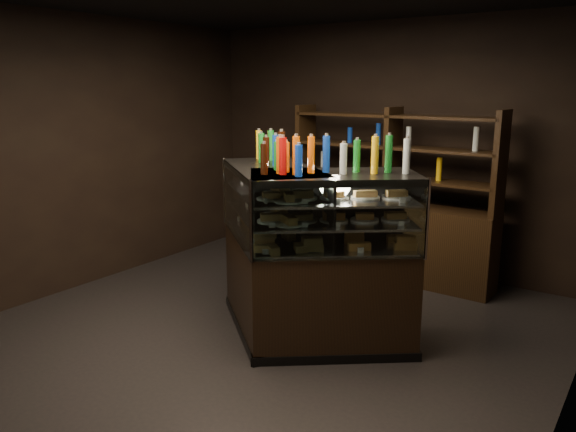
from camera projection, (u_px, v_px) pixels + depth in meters
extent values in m
plane|color=black|center=(269.00, 330.00, 5.26)|extent=(5.00, 5.00, 0.00)
cube|color=black|center=(388.00, 146.00, 6.93)|extent=(5.00, 0.02, 3.00)
cube|color=black|center=(89.00, 153.00, 6.30)|extent=(0.02, 5.00, 3.00)
cube|color=black|center=(332.00, 297.00, 4.85)|extent=(1.51, 1.39, 0.90)
cube|color=black|center=(331.00, 341.00, 4.94)|extent=(1.55, 1.43, 0.08)
cube|color=black|center=(334.00, 177.00, 4.61)|extent=(1.51, 1.39, 0.06)
cube|color=silver|center=(333.00, 246.00, 4.74)|extent=(1.43, 1.31, 0.02)
cube|color=silver|center=(334.00, 222.00, 4.69)|extent=(1.43, 1.31, 0.02)
cube|color=silver|center=(334.00, 200.00, 4.65)|extent=(1.43, 1.31, 0.02)
cube|color=white|center=(340.00, 221.00, 4.33)|extent=(1.09, 0.85, 0.63)
cylinder|color=silver|center=(427.00, 219.00, 4.38)|extent=(0.03, 0.03, 0.65)
cylinder|color=silver|center=(251.00, 222.00, 4.30)|extent=(0.03, 0.03, 0.65)
cube|color=black|center=(274.00, 283.00, 5.21)|extent=(1.49, 1.42, 0.90)
cube|color=black|center=(275.00, 324.00, 5.30)|extent=(1.53, 1.46, 0.08)
cube|color=black|center=(274.00, 170.00, 4.97)|extent=(1.49, 1.42, 0.06)
cube|color=silver|center=(274.00, 235.00, 5.10)|extent=(1.41, 1.34, 0.02)
cube|color=silver|center=(274.00, 212.00, 5.05)|extent=(1.41, 1.34, 0.02)
cube|color=silver|center=(274.00, 192.00, 5.01)|extent=(1.41, 1.34, 0.02)
cube|color=white|center=(235.00, 204.00, 4.94)|extent=(1.05, 0.90, 0.63)
cylinder|color=silver|center=(251.00, 222.00, 4.30)|extent=(0.03, 0.03, 0.65)
cylinder|color=silver|center=(225.00, 190.00, 5.59)|extent=(0.03, 0.03, 0.65)
cube|color=#DB9D4E|center=(265.00, 244.00, 4.67)|extent=(0.20, 0.18, 0.06)
cube|color=#DB9D4E|center=(311.00, 243.00, 4.69)|extent=(0.20, 0.18, 0.06)
cube|color=#DB9D4E|center=(357.00, 243.00, 4.71)|extent=(0.20, 0.18, 0.06)
cube|color=#DB9D4E|center=(402.00, 242.00, 4.73)|extent=(0.20, 0.18, 0.06)
cylinder|color=white|center=(271.00, 221.00, 4.66)|extent=(0.24, 0.24, 0.02)
cube|color=#DB9D4E|center=(271.00, 217.00, 4.65)|extent=(0.19, 0.17, 0.05)
cylinder|color=white|center=(303.00, 220.00, 4.68)|extent=(0.24, 0.24, 0.02)
cube|color=#DB9D4E|center=(303.00, 216.00, 4.67)|extent=(0.19, 0.17, 0.05)
cylinder|color=white|center=(334.00, 220.00, 4.69)|extent=(0.24, 0.24, 0.02)
cube|color=#DB9D4E|center=(334.00, 216.00, 4.68)|extent=(0.19, 0.17, 0.05)
cylinder|color=white|center=(365.00, 220.00, 4.71)|extent=(0.24, 0.24, 0.02)
cube|color=#DB9D4E|center=(365.00, 216.00, 4.70)|extent=(0.19, 0.17, 0.05)
cylinder|color=white|center=(395.00, 219.00, 4.72)|extent=(0.24, 0.24, 0.02)
cube|color=#DB9D4E|center=(395.00, 215.00, 4.71)|extent=(0.19, 0.17, 0.05)
cylinder|color=white|center=(271.00, 198.00, 4.62)|extent=(0.24, 0.24, 0.02)
cube|color=#DB9D4E|center=(271.00, 194.00, 4.61)|extent=(0.19, 0.17, 0.05)
cylinder|color=white|center=(303.00, 198.00, 4.63)|extent=(0.24, 0.24, 0.02)
cube|color=#DB9D4E|center=(303.00, 194.00, 4.62)|extent=(0.19, 0.17, 0.05)
cylinder|color=white|center=(334.00, 198.00, 4.65)|extent=(0.24, 0.24, 0.02)
cube|color=#DB9D4E|center=(334.00, 194.00, 4.64)|extent=(0.19, 0.17, 0.05)
cylinder|color=white|center=(365.00, 197.00, 4.66)|extent=(0.24, 0.24, 0.02)
cube|color=#DB9D4E|center=(365.00, 193.00, 4.65)|extent=(0.19, 0.17, 0.05)
cylinder|color=white|center=(396.00, 197.00, 4.68)|extent=(0.24, 0.24, 0.02)
cube|color=#DB9D4E|center=(396.00, 193.00, 4.67)|extent=(0.19, 0.17, 0.05)
cube|color=#DB9D4E|center=(258.00, 217.00, 5.63)|extent=(0.20, 0.19, 0.06)
cube|color=#DB9D4E|center=(266.00, 226.00, 5.26)|extent=(0.20, 0.19, 0.06)
cube|color=#DB9D4E|center=(275.00, 237.00, 4.90)|extent=(0.20, 0.19, 0.06)
cube|color=#DB9D4E|center=(286.00, 249.00, 4.54)|extent=(0.20, 0.19, 0.06)
cylinder|color=white|center=(262.00, 199.00, 5.54)|extent=(0.24, 0.24, 0.02)
cube|color=#DB9D4E|center=(262.00, 196.00, 5.53)|extent=(0.18, 0.17, 0.05)
cylinder|color=white|center=(268.00, 205.00, 5.29)|extent=(0.24, 0.24, 0.02)
cube|color=#DB9D4E|center=(268.00, 201.00, 5.29)|extent=(0.18, 0.17, 0.05)
cylinder|color=white|center=(274.00, 210.00, 5.05)|extent=(0.24, 0.24, 0.02)
cube|color=#DB9D4E|center=(274.00, 207.00, 5.04)|extent=(0.18, 0.17, 0.05)
cylinder|color=white|center=(281.00, 217.00, 4.80)|extent=(0.24, 0.24, 0.02)
cube|color=#DB9D4E|center=(281.00, 213.00, 4.80)|extent=(0.18, 0.17, 0.05)
cylinder|color=white|center=(289.00, 224.00, 4.56)|extent=(0.24, 0.24, 0.02)
cube|color=#DB9D4E|center=(289.00, 220.00, 4.55)|extent=(0.18, 0.17, 0.05)
cylinder|color=white|center=(262.00, 180.00, 5.50)|extent=(0.24, 0.24, 0.02)
cube|color=#DB9D4E|center=(262.00, 177.00, 5.49)|extent=(0.18, 0.17, 0.05)
cylinder|color=white|center=(267.00, 185.00, 5.25)|extent=(0.24, 0.24, 0.02)
cube|color=#DB9D4E|center=(267.00, 181.00, 5.24)|extent=(0.18, 0.17, 0.05)
cylinder|color=white|center=(274.00, 190.00, 5.01)|extent=(0.24, 0.24, 0.02)
cube|color=#DB9D4E|center=(274.00, 186.00, 5.00)|extent=(0.18, 0.17, 0.05)
cylinder|color=white|center=(281.00, 195.00, 4.76)|extent=(0.24, 0.24, 0.02)
cube|color=#DB9D4E|center=(281.00, 191.00, 4.75)|extent=(0.18, 0.17, 0.05)
cylinder|color=white|center=(289.00, 201.00, 4.51)|extent=(0.24, 0.24, 0.02)
cube|color=#DB9D4E|center=(289.00, 197.00, 4.51)|extent=(0.18, 0.17, 0.05)
cylinder|color=black|center=(264.00, 157.00, 4.54)|extent=(0.06, 0.06, 0.28)
cylinder|color=silver|center=(264.00, 138.00, 4.50)|extent=(0.03, 0.03, 0.02)
cylinder|color=#B20C0A|center=(280.00, 157.00, 4.54)|extent=(0.06, 0.06, 0.28)
cylinder|color=silver|center=(280.00, 138.00, 4.51)|extent=(0.03, 0.03, 0.02)
cylinder|color=#0F38B2|center=(296.00, 157.00, 4.55)|extent=(0.06, 0.06, 0.28)
cylinder|color=silver|center=(296.00, 138.00, 4.52)|extent=(0.03, 0.03, 0.02)
cylinder|color=silver|center=(311.00, 156.00, 4.56)|extent=(0.06, 0.06, 0.28)
cylinder|color=silver|center=(312.00, 138.00, 4.52)|extent=(0.03, 0.03, 0.02)
cylinder|color=#D8590A|center=(327.00, 156.00, 4.56)|extent=(0.06, 0.06, 0.28)
cylinder|color=silver|center=(327.00, 138.00, 4.53)|extent=(0.03, 0.03, 0.02)
cylinder|color=yellow|center=(343.00, 156.00, 4.57)|extent=(0.06, 0.06, 0.28)
cylinder|color=silver|center=(343.00, 138.00, 4.54)|extent=(0.03, 0.03, 0.02)
cylinder|color=#147223|center=(358.00, 156.00, 4.58)|extent=(0.06, 0.06, 0.28)
cylinder|color=silver|center=(359.00, 138.00, 4.55)|extent=(0.03, 0.03, 0.02)
cylinder|color=black|center=(374.00, 156.00, 4.59)|extent=(0.06, 0.06, 0.28)
cylinder|color=silver|center=(374.00, 138.00, 4.55)|extent=(0.03, 0.03, 0.02)
cylinder|color=#B20C0A|center=(389.00, 156.00, 4.59)|extent=(0.06, 0.06, 0.28)
cylinder|color=silver|center=(390.00, 137.00, 4.56)|extent=(0.03, 0.03, 0.02)
cylinder|color=#0F38B2|center=(405.00, 156.00, 4.60)|extent=(0.06, 0.06, 0.28)
cylinder|color=silver|center=(406.00, 137.00, 4.57)|extent=(0.03, 0.03, 0.02)
cylinder|color=black|center=(260.00, 145.00, 5.47)|extent=(0.06, 0.06, 0.28)
cylinder|color=silver|center=(260.00, 129.00, 5.44)|extent=(0.03, 0.03, 0.02)
cylinder|color=#B20C0A|center=(263.00, 146.00, 5.35)|extent=(0.06, 0.06, 0.28)
cylinder|color=silver|center=(263.00, 130.00, 5.32)|extent=(0.03, 0.03, 0.02)
cylinder|color=#0F38B2|center=(266.00, 147.00, 5.23)|extent=(0.06, 0.06, 0.28)
cylinder|color=silver|center=(266.00, 131.00, 5.20)|extent=(0.03, 0.03, 0.02)
cylinder|color=silver|center=(269.00, 149.00, 5.11)|extent=(0.06, 0.06, 0.28)
cylinder|color=silver|center=(269.00, 132.00, 5.07)|extent=(0.03, 0.03, 0.02)
cylinder|color=#D8590A|center=(272.00, 150.00, 4.99)|extent=(0.06, 0.06, 0.28)
cylinder|color=silver|center=(272.00, 133.00, 4.95)|extent=(0.03, 0.03, 0.02)
cylinder|color=yellow|center=(275.00, 152.00, 4.87)|extent=(0.06, 0.06, 0.28)
cylinder|color=silver|center=(275.00, 135.00, 4.83)|extent=(0.03, 0.03, 0.02)
cylinder|color=#147223|center=(279.00, 154.00, 4.75)|extent=(0.06, 0.06, 0.28)
cylinder|color=silver|center=(279.00, 136.00, 4.71)|extent=(0.03, 0.03, 0.02)
cylinder|color=black|center=(283.00, 155.00, 4.63)|extent=(0.06, 0.06, 0.28)
cylinder|color=silver|center=(283.00, 137.00, 4.59)|extent=(0.03, 0.03, 0.02)
cylinder|color=#B20C0A|center=(287.00, 157.00, 4.50)|extent=(0.06, 0.06, 0.28)
cylinder|color=silver|center=(287.00, 139.00, 4.47)|extent=(0.03, 0.03, 0.02)
cylinder|color=#0F38B2|center=(291.00, 159.00, 4.38)|extent=(0.06, 0.06, 0.28)
cylinder|color=silver|center=(291.00, 140.00, 4.35)|extent=(0.03, 0.03, 0.02)
cylinder|color=black|center=(377.00, 307.00, 5.59)|extent=(0.21, 0.21, 0.16)
cone|color=#17511C|center=(378.00, 278.00, 5.52)|extent=(0.32, 0.32, 0.45)
cone|color=#17511C|center=(379.00, 264.00, 5.49)|extent=(0.25, 0.25, 0.31)
cube|color=black|center=(389.00, 240.00, 6.66)|extent=(2.49, 0.49, 0.90)
cube|color=black|center=(305.00, 149.00, 7.13)|extent=(0.07, 0.38, 1.10)
cube|color=black|center=(392.00, 156.00, 6.43)|extent=(0.07, 0.38, 1.10)
cube|color=black|center=(500.00, 164.00, 5.74)|extent=(0.07, 0.38, 1.10)
cube|color=black|center=(391.00, 177.00, 6.49)|extent=(2.44, 0.45, 0.03)
cube|color=black|center=(393.00, 147.00, 6.41)|extent=(2.44, 0.45, 0.03)
cube|color=black|center=(394.00, 116.00, 6.33)|extent=(2.44, 0.45, 0.03)
cylinder|color=black|center=(323.00, 160.00, 7.00)|extent=(0.06, 0.06, 0.22)
cylinder|color=#B20C0A|center=(349.00, 163.00, 6.79)|extent=(0.06, 0.06, 0.22)
cylinder|color=#0F38B2|center=(377.00, 165.00, 6.57)|extent=(0.06, 0.06, 0.22)
cylinder|color=silver|center=(407.00, 168.00, 6.35)|extent=(0.06, 0.06, 0.22)
cylinder|color=#D8590A|center=(439.00, 171.00, 6.14)|extent=(0.06, 0.06, 0.22)
cylinder|color=yellow|center=(473.00, 174.00, 5.92)|extent=(0.06, 0.06, 0.22)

